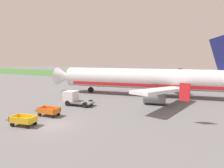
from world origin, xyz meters
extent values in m
plane|color=slate|center=(0.00, 0.00, 0.00)|extent=(220.00, 220.00, 0.00)
cube|color=#3D7033|center=(0.00, 57.33, 0.03)|extent=(220.00, 28.00, 0.06)
cylinder|color=silver|center=(3.32, 20.17, 3.15)|extent=(30.22, 7.98, 3.70)
cube|color=red|center=(3.32, 20.17, 2.13)|extent=(27.22, 7.36, 0.56)
cone|color=silver|center=(-13.01, 17.80, 3.15)|extent=(3.69, 4.05, 3.63)
cube|color=silver|center=(8.61, 12.50, 2.48)|extent=(5.61, 13.24, 1.35)
cube|color=red|center=(12.14, 6.45, 3.43)|extent=(1.12, 0.46, 1.90)
cylinder|color=gray|center=(7.16, 13.87, 1.13)|extent=(3.47, 2.54, 2.10)
cube|color=silver|center=(6.20, 29.03, 2.48)|extent=(8.80, 12.54, 1.35)
cube|color=red|center=(7.87, 35.84, 3.43)|extent=(1.05, 0.73, 1.90)
cylinder|color=gray|center=(5.21, 27.31, 1.13)|extent=(3.47, 2.54, 2.10)
cube|color=silver|center=(16.71, 25.35, 3.75)|extent=(3.92, 5.46, 0.24)
cylinder|color=#4C4C51|center=(-7.07, 18.66, 1.57)|extent=(0.20, 0.20, 2.04)
cylinder|color=black|center=(-7.07, 18.66, 0.55)|extent=(1.15, 0.60, 1.10)
cylinder|color=#4C4C51|center=(6.11, 18.36, 1.57)|extent=(0.20, 0.20, 2.04)
cylinder|color=black|center=(6.11, 18.36, 0.55)|extent=(1.15, 0.60, 1.10)
cylinder|color=#4C4C51|center=(5.48, 22.71, 1.57)|extent=(0.20, 0.20, 2.04)
cylinder|color=black|center=(5.48, 22.71, 0.55)|extent=(1.15, 0.60, 1.10)
cube|color=gold|center=(-2.71, -1.62, 0.48)|extent=(2.69, 1.78, 0.08)
cube|color=gold|center=(-2.61, -2.27, 0.80)|extent=(2.48, 0.50, 0.55)
cube|color=gold|center=(-2.82, -0.98, 0.80)|extent=(2.48, 0.50, 0.55)
cube|color=gold|center=(-3.90, -1.82, 0.80)|extent=(0.32, 1.40, 0.55)
cube|color=gold|center=(-1.53, -1.43, 0.80)|extent=(0.32, 1.40, 0.55)
cylinder|color=#2D2D33|center=(-4.49, -1.91, 0.44)|extent=(1.00, 0.24, 0.08)
cylinder|color=black|center=(-3.55, -2.33, 0.22)|extent=(0.46, 0.23, 0.44)
cylinder|color=black|center=(-3.73, -1.22, 0.22)|extent=(0.46, 0.23, 0.44)
cylinder|color=black|center=(-1.70, -2.03, 0.22)|extent=(0.46, 0.23, 0.44)
cylinder|color=black|center=(-1.88, -0.92, 0.22)|extent=(0.46, 0.23, 0.44)
cube|color=orange|center=(-2.87, 2.25, 0.48)|extent=(2.57, 1.54, 0.08)
cube|color=orange|center=(-2.84, 1.60, 0.80)|extent=(2.50, 0.24, 0.55)
cube|color=orange|center=(-2.91, 2.90, 0.80)|extent=(2.50, 0.24, 0.55)
cube|color=orange|center=(-4.07, 2.18, 0.80)|extent=(0.18, 1.40, 0.55)
cube|color=orange|center=(-1.68, 2.31, 0.80)|extent=(0.18, 1.40, 0.55)
cylinder|color=#2D2D33|center=(-4.67, 2.15, 0.44)|extent=(1.00, 0.14, 0.08)
cylinder|color=black|center=(-3.78, 1.64, 0.22)|extent=(0.45, 0.18, 0.44)
cylinder|color=black|center=(-3.84, 2.75, 0.22)|extent=(0.45, 0.18, 0.44)
cylinder|color=black|center=(-1.91, 1.74, 0.22)|extent=(0.45, 0.18, 0.44)
cylinder|color=black|center=(-1.97, 2.86, 0.22)|extent=(0.45, 0.18, 0.44)
cube|color=slate|center=(-2.15, 8.39, 0.50)|extent=(3.21, 2.09, 0.20)
cube|color=white|center=(-4.13, 8.27, 1.35)|extent=(1.81, 2.00, 1.50)
cube|color=#19232D|center=(-4.92, 8.22, 1.50)|extent=(0.18, 1.62, 0.67)
cylinder|color=black|center=(-4.08, 7.42, 0.40)|extent=(0.82, 0.35, 0.80)
cylinder|color=black|center=(-4.19, 9.12, 0.40)|extent=(0.82, 0.35, 0.80)
cylinder|color=black|center=(-1.21, 7.59, 0.40)|extent=(0.82, 0.35, 0.80)
cylinder|color=black|center=(-1.31, 9.30, 0.40)|extent=(0.82, 0.35, 0.80)
camera|label=1|loc=(14.36, -15.91, 7.09)|focal=32.47mm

